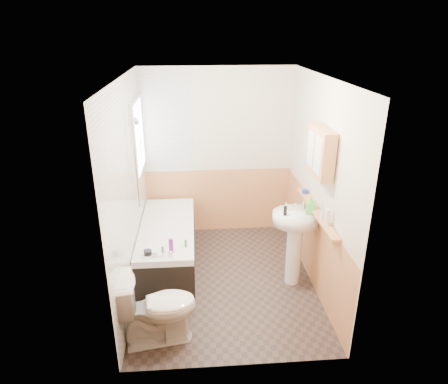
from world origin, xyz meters
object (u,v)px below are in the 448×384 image
(toilet, at_px, (157,308))
(pine_shelf, at_px, (316,212))
(medicine_cabinet, at_px, (320,152))
(sink, at_px, (295,233))
(bathtub, at_px, (168,244))

(toilet, relative_size, pine_shelf, 0.58)
(toilet, relative_size, medicine_cabinet, 1.39)
(medicine_cabinet, bearing_deg, sink, 142.50)
(sink, bearing_deg, pine_shelf, -25.75)
(pine_shelf, relative_size, medicine_cabinet, 2.39)
(pine_shelf, height_order, medicine_cabinet, medicine_cabinet)
(toilet, height_order, sink, sink)
(toilet, height_order, pine_shelf, pine_shelf)
(sink, height_order, pine_shelf, sink)
(medicine_cabinet, bearing_deg, bathtub, 158.54)
(bathtub, xyz_separation_m, medicine_cabinet, (1.74, -0.68, 1.44))
(bathtub, height_order, sink, sink)
(bathtub, height_order, medicine_cabinet, medicine_cabinet)
(pine_shelf, bearing_deg, sink, 151.40)
(bathtub, bearing_deg, toilet, -91.19)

